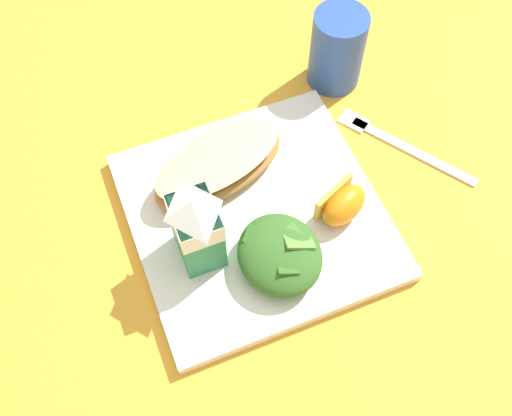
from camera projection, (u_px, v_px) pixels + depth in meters
ground at (256, 219)px, 0.70m from camera, size 3.00×3.00×0.00m
white_plate at (256, 216)px, 0.70m from camera, size 0.28×0.28×0.02m
cheesy_pizza_bread at (219, 165)px, 0.70m from camera, size 0.12×0.18×0.04m
green_salad_pile at (281, 254)px, 0.64m from camera, size 0.10×0.09×0.05m
milk_carton at (196, 226)px, 0.61m from camera, size 0.06×0.04×0.11m
orange_wedge_front at (343, 204)px, 0.67m from camera, size 0.06×0.07×0.04m
metal_fork at (395, 141)px, 0.75m from camera, size 0.17×0.12×0.01m
drinking_blue_cup at (337, 50)px, 0.76m from camera, size 0.07×0.07×0.11m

